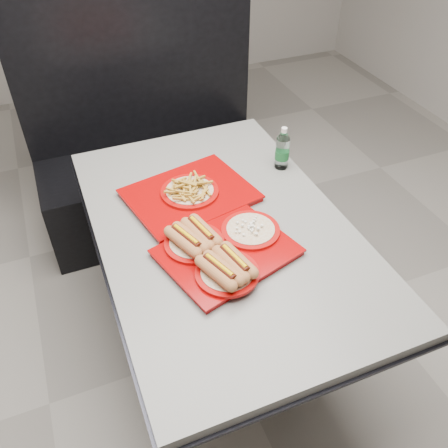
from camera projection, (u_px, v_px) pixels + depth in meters
name	position (u px, v px, depth m)	size (l,w,h in m)	color
ground	(223.00, 344.00, 2.25)	(6.00, 6.00, 0.00)	gray
diner_table	(223.00, 257.00, 1.87)	(0.92, 1.42, 0.75)	black
booth_bench	(152.00, 156.00, 2.75)	(1.30, 0.57, 1.35)	black
tray_near	(222.00, 249.00, 1.61)	(0.51, 0.45, 0.09)	#8F0304
tray_far	(190.00, 193.00, 1.87)	(0.54, 0.46, 0.09)	#8F0304
water_bottle	(282.00, 151.00, 2.00)	(0.06, 0.06, 0.19)	silver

